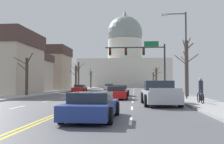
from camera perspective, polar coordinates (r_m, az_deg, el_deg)
ground at (r=19.37m, az=-6.04°, el=-6.74°), size 20.00×180.00×0.20m
signal_gantry at (r=34.89m, az=6.74°, el=3.53°), size 7.91×0.41×6.85m
street_lamp_right at (r=24.10m, az=15.07°, el=5.28°), size 2.23×0.24×7.64m
capitol_building at (r=101.17m, az=2.82°, el=2.37°), size 33.28×19.83×29.66m
sedan_near_00 at (r=30.27m, az=1.71°, el=-4.10°), size 2.07×4.49×1.23m
sedan_near_01 at (r=24.51m, az=1.04°, el=-4.55°), size 2.13×4.52×1.19m
pickup_truck_near_02 at (r=18.29m, az=10.30°, el=-4.73°), size 2.52×5.30×1.65m
sedan_near_03 at (r=10.97m, az=-4.37°, el=-7.45°), size 2.10×4.41×1.11m
sedan_oncoming_00 at (r=43.26m, az=-7.04°, el=-3.58°), size 2.08×4.40×1.21m
sedan_oncoming_01 at (r=55.69m, az=-0.60°, el=-3.31°), size 2.08×4.69×1.28m
flank_building_01 at (r=63.02m, az=-14.83°, el=0.86°), size 12.07×9.15×9.82m
flank_building_02 at (r=51.48m, az=-19.16°, el=-0.05°), size 10.33×7.88×6.86m
bare_tree_00 at (r=62.03m, az=9.69°, el=-1.17°), size 0.88×1.66×5.47m
bare_tree_01 at (r=71.06m, az=-4.61°, el=-1.54°), size 1.13×1.88×5.42m
bare_tree_02 at (r=56.97m, az=9.57°, el=-1.33°), size 1.99×1.28×4.59m
bare_tree_03 at (r=59.86m, az=-7.29°, el=-0.61°), size 2.88×1.56×6.10m
bare_tree_04 at (r=70.75m, az=8.97°, el=-1.69°), size 1.00×2.21×4.46m
bare_tree_05 at (r=30.61m, az=-18.01°, el=-0.66°), size 2.33×1.98×4.59m
bare_tree_06 at (r=27.75m, az=15.87°, el=1.07°), size 2.38×2.42×6.07m
bare_tree_07 at (r=54.55m, az=-7.85°, el=-1.12°), size 2.16×1.11×4.96m
pedestrian_00 at (r=21.32m, az=18.71°, el=-3.28°), size 0.35×0.34×1.75m
bicycle_parked at (r=18.80m, az=18.64°, el=-5.33°), size 0.12×1.77×0.85m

